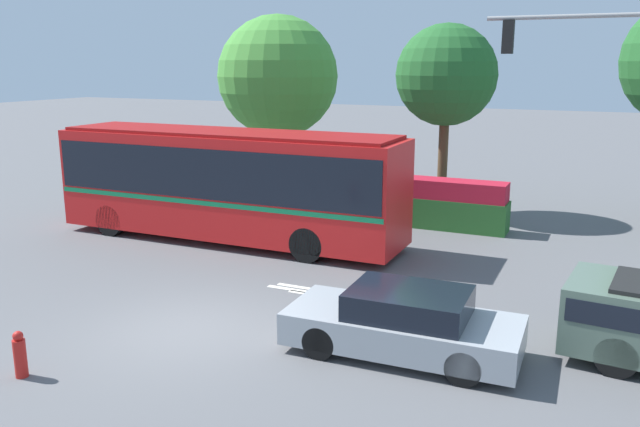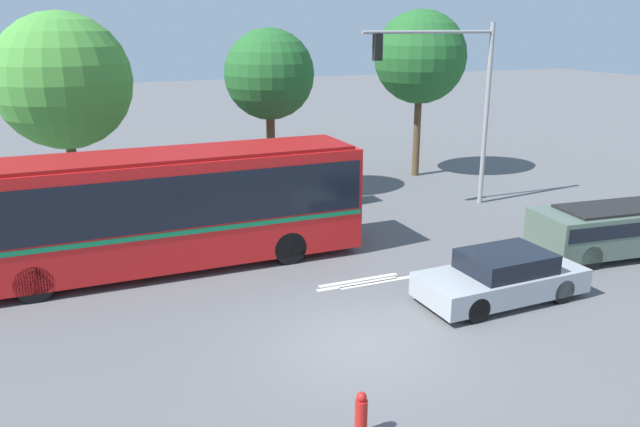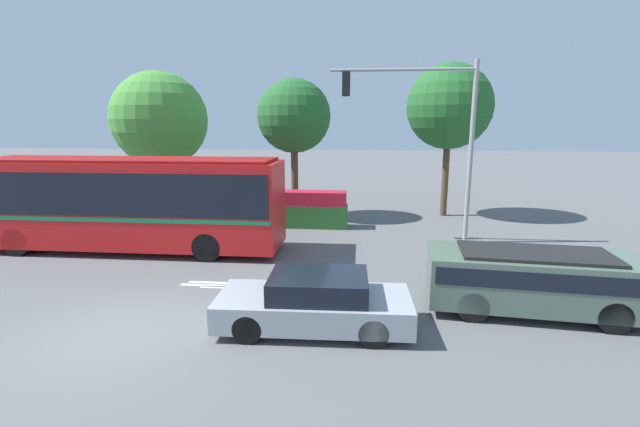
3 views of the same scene
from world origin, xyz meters
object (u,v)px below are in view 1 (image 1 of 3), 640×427
(street_tree_left, at_px, (278,77))
(street_tree_centre, at_px, (446,76))
(traffic_light_pole, at_px, (639,96))
(fire_hydrant, at_px, (20,355))
(city_bus, at_px, (227,179))
(sedan_foreground, at_px, (404,323))

(street_tree_left, height_order, street_tree_centre, street_tree_left)
(traffic_light_pole, distance_m, street_tree_centre, 7.27)
(street_tree_left, xyz_separation_m, fire_hydrant, (3.98, -17.14, -4.43))
(city_bus, distance_m, traffic_light_pole, 11.71)
(street_tree_left, bearing_deg, fire_hydrant, -76.92)
(city_bus, bearing_deg, street_tree_centre, -129.34)
(city_bus, relative_size, street_tree_left, 1.51)
(city_bus, distance_m, fire_hydrant, 9.54)
(city_bus, xyz_separation_m, sedan_foreground, (7.42, -5.58, -1.32))
(traffic_light_pole, relative_size, street_tree_centre, 1.03)
(sedan_foreground, xyz_separation_m, street_tree_centre, (-2.31, 11.87, 4.34))
(sedan_foreground, xyz_separation_m, fire_hydrant, (-5.85, -3.70, -0.20))
(sedan_foreground, relative_size, traffic_light_pole, 0.64)
(traffic_light_pole, xyz_separation_m, fire_hydrant, (-9.60, -11.58, -4.17))
(city_bus, xyz_separation_m, fire_hydrant, (1.58, -9.28, -1.52))
(street_tree_centre, bearing_deg, city_bus, -129.09)
(sedan_foreground, relative_size, fire_hydrant, 5.16)
(fire_hydrant, bearing_deg, street_tree_left, 103.08)
(street_tree_left, relative_size, street_tree_centre, 1.09)
(sedan_foreground, distance_m, traffic_light_pole, 9.59)
(city_bus, relative_size, street_tree_centre, 1.64)
(street_tree_left, bearing_deg, street_tree_centre, -11.75)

